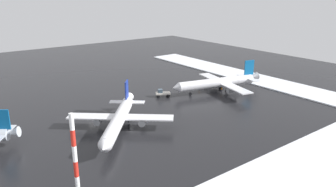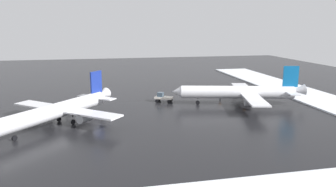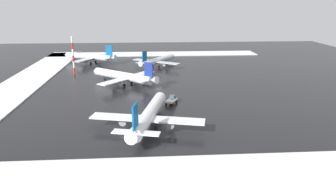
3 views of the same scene
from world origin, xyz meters
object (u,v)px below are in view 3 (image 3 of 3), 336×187
pushback_tug (172,100)px  ground_crew_by_nose_gear (175,119)px  airplane_distant_tail (124,76)px  antenna_mast (73,55)px  airplane_parked_starboard (149,115)px  ground_crew_mid_apron (146,125)px  airplane_foreground_jet (158,60)px  airplane_far_rear (90,57)px

pushback_tug → ground_crew_by_nose_gear: 15.52m
airplane_distant_tail → antenna_mast: (-19.23, -21.78, 4.71)m
airplane_parked_starboard → airplane_distant_tail: airplane_parked_starboard is taller
ground_crew_by_nose_gear → airplane_parked_starboard: bearing=-64.7°
airplane_distant_tail → ground_crew_mid_apron: size_ratio=15.30×
airplane_distant_tail → ground_crew_mid_apron: bearing=140.1°
airplane_foreground_jet → airplane_far_rear: airplane_far_rear is taller
airplane_parked_starboard → pushback_tug: size_ratio=6.42×
pushback_tug → ground_crew_mid_apron: bearing=-174.9°
airplane_far_rear → ground_crew_mid_apron: 90.94m
airplane_foreground_jet → airplane_far_rear: bearing=106.6°
airplane_parked_starboard → antenna_mast: antenna_mast is taller
airplane_distant_tail → antenna_mast: bearing=-1.4°
airplane_far_rear → pushback_tug: 76.18m
airplane_distant_tail → ground_crew_mid_apron: 43.99m
airplane_distant_tail → airplane_far_rear: size_ratio=0.92×
pushback_tug → airplane_far_rear: bearing=54.6°
airplane_foreground_jet → airplane_parked_starboard: bearing=-148.8°
ground_crew_mid_apron → pushback_tug: bearing=101.7°
airplane_distant_tail → pushback_tug: bearing=162.7°
airplane_parked_starboard → airplane_distant_tail: bearing=24.9°
airplane_parked_starboard → ground_crew_by_nose_gear: 7.41m
antenna_mast → ground_crew_mid_apron: bearing=25.2°
airplane_distant_tail → ground_crew_by_nose_gear: size_ratio=15.30×
airplane_far_rear → antenna_mast: antenna_mast is taller
airplane_far_rear → pushback_tug: airplane_far_rear is taller
ground_crew_by_nose_gear → antenna_mast: antenna_mast is taller
antenna_mast → airplane_distant_tail: bearing=48.6°
pushback_tug → antenna_mast: 57.63m
airplane_parked_starboard → pushback_tug: (-18.23, 7.02, -1.96)m
ground_crew_by_nose_gear → antenna_mast: (-58.94, -36.80, 6.85)m
airplane_parked_starboard → airplane_far_rear: bearing=31.3°
airplane_distant_tail → airplane_parked_starboard: bearing=141.4°
airplane_foreground_jet → ground_crew_by_nose_gear: 72.39m
ground_crew_mid_apron → airplane_far_rear: bearing=141.2°
pushback_tug → ground_crew_mid_apron: 20.62m
airplane_far_rear → ground_crew_by_nose_gear: 90.07m
airplane_distant_tail → airplane_foreground_jet: airplane_distant_tail is taller
airplane_distant_tail → airplane_foreground_jet: bearing=-72.7°
airplane_foreground_jet → pushback_tug: bearing=-143.0°
airplane_far_rear → ground_crew_mid_apron: (86.88, 26.79, -2.08)m
airplane_far_rear → ground_crew_mid_apron: airplane_far_rear is taller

